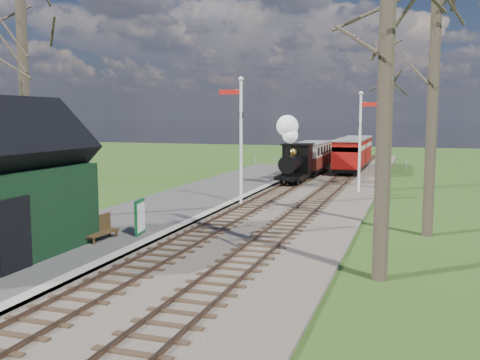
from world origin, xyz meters
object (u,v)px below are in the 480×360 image
object	(u,v)px
red_carriage_b	(357,151)
sign_board	(140,217)
semaphore_near	(240,132)
bench	(99,228)
semaphore_far	(361,134)
person	(68,224)
red_carriage_a	(349,155)
coach	(312,156)
locomotive	(293,155)

from	to	relation	value
red_carriage_b	sign_board	bearing A→B (deg)	-98.72
semaphore_near	bench	size ratio (longest dim) A/B	4.25
semaphore_far	person	distance (m)	17.97
red_carriage_a	person	distance (m)	26.38
red_carriage_a	bench	size ratio (longest dim) A/B	3.42
sign_board	person	size ratio (longest dim) A/B	0.87
semaphore_near	bench	distance (m)	9.76
sign_board	bench	xyz separation A→B (m)	(-0.92, -1.16, -0.24)
semaphore_far	red_carriage_b	bearing A→B (deg)	96.69
semaphore_near	coach	distance (m)	14.67
coach	bench	size ratio (longest dim) A/B	4.62
locomotive	sign_board	world-z (taller)	locomotive
semaphore_far	red_carriage_a	distance (m)	9.96
semaphore_near	red_carriage_b	distance (m)	21.50
semaphore_far	coach	size ratio (longest dim) A/B	0.85
person	red_carriage_b	bearing A→B (deg)	-18.41
semaphore_far	coach	distance (m)	9.74
locomotive	red_carriage_b	world-z (taller)	locomotive
red_carriage_a	bench	world-z (taller)	red_carriage_a
red_carriage_b	person	world-z (taller)	red_carriage_b
sign_board	semaphore_near	bearing A→B (deg)	82.21
red_carriage_a	coach	bearing A→B (deg)	-156.37
bench	locomotive	bearing A→B (deg)	81.03
semaphore_near	bench	bearing A→B (deg)	-102.46
semaphore_far	locomotive	size ratio (longest dim) A/B	1.35
semaphore_near	coach	size ratio (longest dim) A/B	0.92
coach	red_carriage_a	bearing A→B (deg)	23.63
bench	semaphore_near	bearing A→B (deg)	77.54
sign_board	locomotive	bearing A→B (deg)	83.58
red_carriage_a	sign_board	distance (m)	23.96
semaphore_far	red_carriage_a	xyz separation A→B (m)	(-1.77, 9.62, -1.88)
sign_board	red_carriage_a	bearing A→B (deg)	79.29
locomotive	person	xyz separation A→B (m)	(-3.23, -18.52, -1.05)
semaphore_near	red_carriage_a	bearing A→B (deg)	77.83
red_carriage_b	bench	distance (m)	30.67
red_carriage_a	red_carriage_b	xyz separation A→B (m)	(0.00, 5.50, 0.00)
red_carriage_b	person	bearing A→B (deg)	-100.61
locomotive	red_carriage_a	world-z (taller)	locomotive
red_carriage_a	person	bearing A→B (deg)	-102.81
locomotive	person	distance (m)	18.83
sign_board	person	distance (m)	2.60
locomotive	sign_board	size ratio (longest dim) A/B	3.41
semaphore_near	sign_board	size ratio (longest dim) A/B	5.02
red_carriage_b	bench	bearing A→B (deg)	-100.09
bench	sign_board	bearing A→B (deg)	51.44
bench	semaphore_far	bearing A→B (deg)	64.62
coach	sign_board	distance (m)	22.48
locomotive	red_carriage_a	size ratio (longest dim) A/B	0.84
coach	sign_board	world-z (taller)	coach
semaphore_far	coach	xyz separation A→B (m)	(-4.37, 8.49, -1.91)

